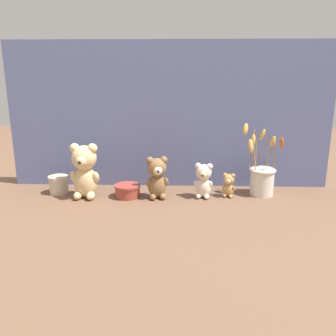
{
  "coord_description": "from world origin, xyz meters",
  "views": [
    {
      "loc": [
        0.05,
        -1.41,
        0.51
      ],
      "look_at": [
        0.0,
        0.02,
        0.12
      ],
      "focal_mm": 38.0,
      "sensor_mm": 36.0,
      "label": 1
    }
  ],
  "objects_px": {
    "teddy_bear_small": "(203,180)",
    "decorative_tin_short": "(59,184)",
    "teddy_bear_large": "(85,170)",
    "flower_vase": "(262,177)",
    "teddy_bear_medium": "(157,177)",
    "decorative_tin_tall": "(128,191)",
    "teddy_bear_tiny": "(229,185)"
  },
  "relations": [
    {
      "from": "teddy_bear_small",
      "to": "decorative_tin_short",
      "type": "distance_m",
      "value": 0.63
    },
    {
      "from": "teddy_bear_large",
      "to": "flower_vase",
      "type": "height_order",
      "value": "flower_vase"
    },
    {
      "from": "teddy_bear_medium",
      "to": "decorative_tin_short",
      "type": "distance_m",
      "value": 0.44
    },
    {
      "from": "teddy_bear_small",
      "to": "decorative_tin_tall",
      "type": "height_order",
      "value": "teddy_bear_small"
    },
    {
      "from": "teddy_bear_medium",
      "to": "teddy_bear_tiny",
      "type": "distance_m",
      "value": 0.3
    },
    {
      "from": "flower_vase",
      "to": "teddy_bear_tiny",
      "type": "bearing_deg",
      "value": -166.77
    },
    {
      "from": "teddy_bear_tiny",
      "to": "decorative_tin_tall",
      "type": "distance_m",
      "value": 0.43
    },
    {
      "from": "teddy_bear_medium",
      "to": "teddy_bear_small",
      "type": "bearing_deg",
      "value": 3.61
    },
    {
      "from": "teddy_bear_large",
      "to": "teddy_bear_tiny",
      "type": "height_order",
      "value": "teddy_bear_large"
    },
    {
      "from": "teddy_bear_medium",
      "to": "teddy_bear_small",
      "type": "height_order",
      "value": "teddy_bear_medium"
    },
    {
      "from": "teddy_bear_large",
      "to": "teddy_bear_medium",
      "type": "height_order",
      "value": "teddy_bear_large"
    },
    {
      "from": "teddy_bear_tiny",
      "to": "decorative_tin_short",
      "type": "distance_m",
      "value": 0.73
    },
    {
      "from": "teddy_bear_tiny",
      "to": "teddy_bear_small",
      "type": "bearing_deg",
      "value": -172.98
    },
    {
      "from": "decorative_tin_short",
      "to": "flower_vase",
      "type": "bearing_deg",
      "value": 0.88
    },
    {
      "from": "flower_vase",
      "to": "teddy_bear_medium",
      "type": "bearing_deg",
      "value": -172.39
    },
    {
      "from": "decorative_tin_tall",
      "to": "decorative_tin_short",
      "type": "bearing_deg",
      "value": 173.53
    },
    {
      "from": "teddy_bear_large",
      "to": "teddy_bear_tiny",
      "type": "xyz_separation_m",
      "value": [
        0.6,
        0.03,
        -0.07
      ]
    },
    {
      "from": "teddy_bear_large",
      "to": "decorative_tin_tall",
      "type": "relative_size",
      "value": 2.12
    },
    {
      "from": "decorative_tin_tall",
      "to": "teddy_bear_medium",
      "type": "bearing_deg",
      "value": -5.11
    },
    {
      "from": "teddy_bear_large",
      "to": "decorative_tin_short",
      "type": "relative_size",
      "value": 2.73
    },
    {
      "from": "teddy_bear_tiny",
      "to": "decorative_tin_tall",
      "type": "bearing_deg",
      "value": -178.11
    },
    {
      "from": "teddy_bear_tiny",
      "to": "decorative_tin_short",
      "type": "bearing_deg",
      "value": 178.39
    },
    {
      "from": "teddy_bear_medium",
      "to": "flower_vase",
      "type": "distance_m",
      "value": 0.45
    },
    {
      "from": "teddy_bear_small",
      "to": "teddy_bear_tiny",
      "type": "bearing_deg",
      "value": 7.02
    },
    {
      "from": "teddy_bear_small",
      "to": "flower_vase",
      "type": "height_order",
      "value": "flower_vase"
    },
    {
      "from": "flower_vase",
      "to": "teddy_bear_large",
      "type": "bearing_deg",
      "value": -175.21
    },
    {
      "from": "flower_vase",
      "to": "decorative_tin_short",
      "type": "distance_m",
      "value": 0.88
    },
    {
      "from": "decorative_tin_tall",
      "to": "decorative_tin_short",
      "type": "height_order",
      "value": "decorative_tin_short"
    },
    {
      "from": "decorative_tin_tall",
      "to": "teddy_bear_tiny",
      "type": "bearing_deg",
      "value": 1.89
    },
    {
      "from": "decorative_tin_tall",
      "to": "decorative_tin_short",
      "type": "distance_m",
      "value": 0.31
    },
    {
      "from": "teddy_bear_large",
      "to": "decorative_tin_short",
      "type": "bearing_deg",
      "value": 159.57
    },
    {
      "from": "teddy_bear_medium",
      "to": "decorative_tin_tall",
      "type": "xyz_separation_m",
      "value": [
        -0.13,
        0.01,
        -0.07
      ]
    }
  ]
}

